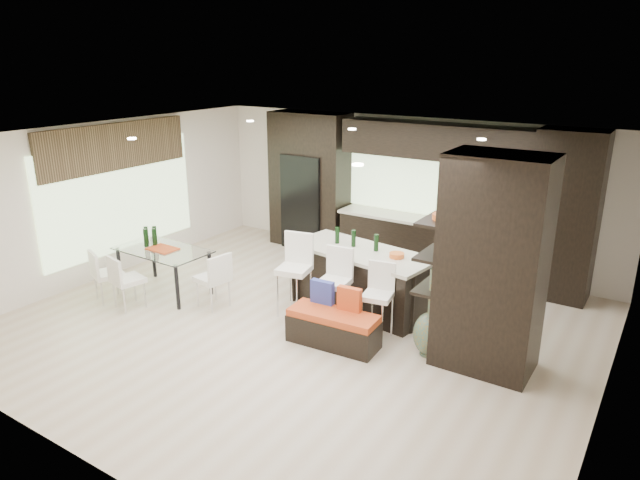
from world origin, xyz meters
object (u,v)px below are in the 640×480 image
Objects in this scene: bench at (333,328)px; chair_far at (108,277)px; stool_left at (294,284)px; floor_vase at (431,313)px; kitchen_island at (361,279)px; stool_right at (377,309)px; dining_table at (165,271)px; chair_end at (213,282)px; stool_mid at (334,296)px; chair_near at (128,284)px.

chair_far is (-3.77, -0.70, 0.15)m from bench.
stool_left reaches higher than chair_far.
kitchen_island is at bearing 151.21° from floor_vase.
stool_right is 0.70× the size of bench.
kitchen_island is at bearing 23.88° from dining_table.
stool_right is at bearing -70.94° from chair_end.
chair_end is (-3.41, -0.42, -0.19)m from floor_vase.
stool_mid is at bearing 178.89° from floor_vase.
dining_table is at bearing 98.99° from chair_end.
dining_table is at bearing -149.50° from kitchen_island.
chair_far is (-2.80, -1.16, -0.12)m from stool_left.
dining_table is 1.08m from chair_end.
chair_near is at bearing 133.15° from chair_end.
chair_near is at bearing -88.52° from dining_table.
stool_left is 0.82× the size of bench.
kitchen_island is 1.70m from floor_vase.
stool_left is 1.17× the size of stool_right.
stool_left is at bearing 170.80° from stool_right.
dining_table is (-4.49, -0.42, -0.23)m from floor_vase.
stool_right is (0.69, 0.02, -0.04)m from stool_mid.
stool_right is at bearing -40.24° from kitchen_island.
chair_end is at bearing 1.48° from dining_table.
stool_left reaches higher than bench.
floor_vase is at bearing 27.71° from chair_near.
stool_mid is 3.68m from chair_far.
chair_end is (1.07, 0.73, 0.01)m from chair_near.
kitchen_island reaches higher than dining_table.
kitchen_island reaches higher than chair_end.
chair_end reaches higher than chair_far.
stool_right is at bearing 37.28° from chair_far.
floor_vase reaches higher than chair_near.
kitchen_island is 1.06m from stool_left.
dining_table is (-3.00, -0.45, -0.10)m from stool_mid.
bench is 3.36m from chair_near.
stool_left is at bearing 150.86° from bench.
stool_mid reaches higher than chair_end.
chair_far is at bearing -169.58° from stool_left.
bench is (0.97, -0.46, -0.27)m from stool_left.
stool_mid is 1.20× the size of chair_far.
stool_left is at bearing 43.83° from chair_far.
stool_mid reaches higher than stool_right.
dining_table is 1.94× the size of chair_near.
chair_far is at bearing -167.01° from floor_vase.
stool_mid is at bearing -67.91° from chair_end.
stool_left reaches higher than dining_table.
kitchen_island is 1.80× the size of bench.
stool_mid reaches higher than dining_table.
chair_far reaches higher than bench.
kitchen_island is 3.25m from dining_table.
dining_table is at bearing 77.76° from chair_far.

